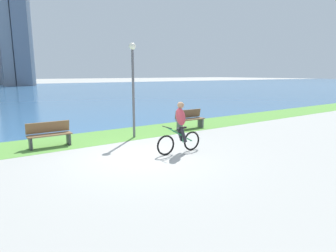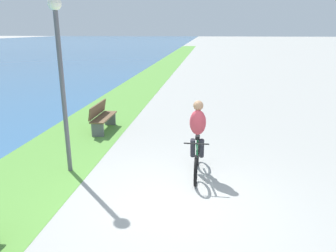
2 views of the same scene
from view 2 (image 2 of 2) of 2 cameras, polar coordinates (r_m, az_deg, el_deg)
ground_plane at (r=6.29m, az=1.15°, el=-13.59°), size 300.00×300.00×0.00m
grass_strip_bayside at (r=7.39m, az=-26.27°, el=-10.56°), size 120.00×2.56×0.01m
cyclist_lead at (r=7.18m, az=5.21°, el=-2.30°), size 1.75×0.52×1.71m
bench_near_path at (r=10.66m, az=-11.57°, el=1.58°), size 1.50×0.47×0.90m
lamppost_tall at (r=7.34m, az=-18.53°, el=10.65°), size 0.28×0.28×3.82m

